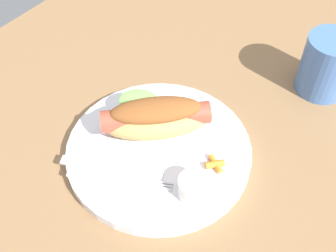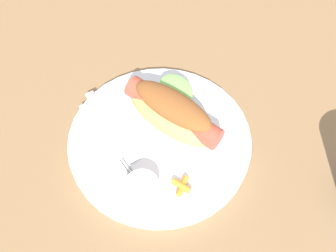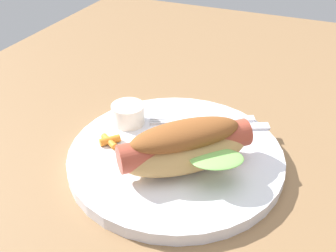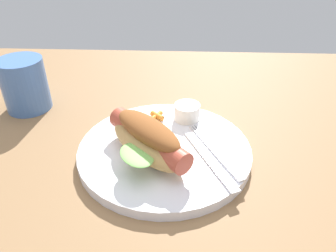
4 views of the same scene
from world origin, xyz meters
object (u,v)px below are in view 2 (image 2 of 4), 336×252
plate (161,140)px  sauce_ramekin (145,189)px  fork (107,137)px  carrot_garnish (183,186)px  knife (113,125)px  hot_dog (174,111)px

plate → sauce_ramekin: 9.39cm
fork → carrot_garnish: 13.67cm
knife → sauce_ramekin: bearing=-7.9°
plate → knife: 7.60cm
sauce_ramekin → fork: 10.73cm
hot_dog → knife: hot_dog is taller
hot_dog → fork: (10.20, 1.02, -2.77)cm
carrot_garnish → sauce_ramekin: bearing=0.9°
fork → knife: bearing=125.2°
plate → carrot_garnish: size_ratio=9.07×
sauce_ramekin → carrot_garnish: sauce_ramekin is taller
knife → carrot_garnish: carrot_garnish is taller
plate → knife: knife is taller
sauce_ramekin → fork: sauce_ramekin is taller
hot_dog → sauce_ramekin: bearing=-71.1°
plate → carrot_garnish: (-1.84, 8.39, 1.26)cm
knife → carrot_garnish: size_ratio=4.92×
sauce_ramekin → knife: size_ratio=0.31×
hot_dog → sauce_ramekin: (5.67, 10.67, -1.58)cm
plate → carrot_garnish: carrot_garnish is taller
knife → plate: bearing=41.0°
hot_dog → plate: bearing=-89.2°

